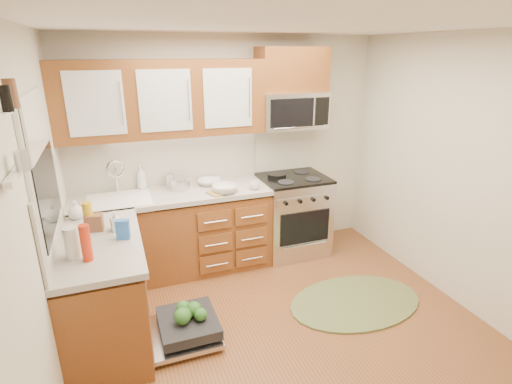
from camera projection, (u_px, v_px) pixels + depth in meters
name	position (u px, v px, depth m)	size (l,w,h in m)	color
floor	(290.00, 337.00, 3.44)	(3.50, 3.50, 0.00)	brown
ceiling	(301.00, 23.00, 2.60)	(3.50, 3.50, 0.00)	white
wall_back	(229.00, 150.00, 4.57)	(3.50, 0.04, 2.50)	beige
wall_front	(499.00, 360.00, 1.47)	(3.50, 0.04, 2.50)	beige
wall_left	(37.00, 237.00, 2.45)	(0.04, 3.50, 2.50)	beige
wall_right	(471.00, 178.00, 3.59)	(0.04, 3.50, 2.50)	beige
base_cabinet_back	(175.00, 236.00, 4.34)	(2.05, 0.60, 0.85)	brown
base_cabinet_left	(105.00, 295.00, 3.29)	(0.60, 1.25, 0.85)	brown
countertop_back	(172.00, 195.00, 4.18)	(2.07, 0.64, 0.05)	#ABA69D
countertop_left	(99.00, 243.00, 3.14)	(0.64, 1.27, 0.05)	#ABA69D
backsplash_back	(166.00, 160.00, 4.33)	(2.05, 0.02, 0.57)	#B9B3A6
backsplash_left	(51.00, 212.00, 2.94)	(0.02, 1.25, 0.57)	#B9B3A6
upper_cabinets	(163.00, 99.00, 3.97)	(2.05, 0.35, 0.75)	brown
cabinet_over_mw	(292.00, 69.00, 4.34)	(0.76, 0.35, 0.47)	brown
range	(293.00, 215.00, 4.77)	(0.76, 0.64, 0.95)	silver
microwave	(292.00, 110.00, 4.46)	(0.76, 0.38, 0.40)	silver
sink	(121.00, 211.00, 4.02)	(0.62, 0.50, 0.26)	white
dishwasher	(184.00, 328.00, 3.39)	(0.70, 0.60, 0.20)	silver
window	(42.00, 168.00, 2.80)	(0.03, 1.05, 1.05)	white
window_blind	(37.00, 121.00, 2.70)	(0.02, 0.96, 0.40)	white
shelf_upper	(3.00, 113.00, 1.88)	(0.04, 0.40, 0.03)	white
shelf_lower	(16.00, 174.00, 1.99)	(0.04, 0.40, 0.03)	white
rug	(355.00, 302.00, 3.90)	(1.34, 0.87, 0.02)	olive
skillet	(277.00, 175.00, 4.61)	(0.21, 0.21, 0.04)	black
stock_pot	(179.00, 183.00, 4.26)	(0.22, 0.22, 0.13)	silver
cutting_board	(222.00, 191.00, 4.18)	(0.29, 0.19, 0.02)	tan
canister	(170.00, 181.00, 4.32)	(0.09, 0.09, 0.15)	silver
paper_towel_roll	(72.00, 243.00, 2.84)	(0.11, 0.11, 0.23)	white
mustard_bottle	(88.00, 217.00, 3.27)	(0.08, 0.08, 0.24)	gold
red_bottle	(86.00, 243.00, 2.79)	(0.07, 0.07, 0.27)	red
wooden_box	(94.00, 223.00, 3.28)	(0.14, 0.10, 0.14)	brown
blue_carton	(123.00, 229.00, 3.13)	(0.10, 0.06, 0.16)	blue
bowl_a	(209.00, 182.00, 4.41)	(0.25, 0.25, 0.06)	#999999
bowl_b	(225.00, 189.00, 4.16)	(0.27, 0.27, 0.08)	#999999
cup	(255.00, 185.00, 4.26)	(0.12, 0.12, 0.09)	#999999
soap_bottle_a	(141.00, 177.00, 4.25)	(0.10, 0.10, 0.27)	#999999
soap_bottle_b	(115.00, 221.00, 3.28)	(0.08, 0.08, 0.17)	#999999
soap_bottle_c	(76.00, 210.00, 3.50)	(0.13, 0.13, 0.17)	#999999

